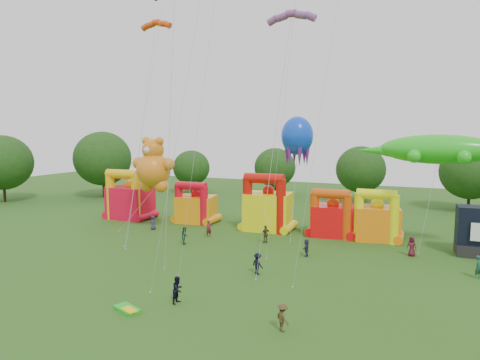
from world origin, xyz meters
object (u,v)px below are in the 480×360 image
at_px(bouncy_castle_2, 267,208).
at_px(gecko_kite, 436,164).
at_px(octopus_kite, 295,175).
at_px(teddy_bear_kite, 148,181).
at_px(spectator_0, 153,223).
at_px(bouncy_castle_0, 129,200).
at_px(spectator_4, 266,234).

height_order(bouncy_castle_2, gecko_kite, gecko_kite).
distance_m(bouncy_castle_2, octopus_kite, 5.27).
height_order(teddy_bear_kite, spectator_0, teddy_bear_kite).
relative_size(bouncy_castle_2, octopus_kite, 0.51).
relative_size(octopus_kite, spectator_0, 8.13).
distance_m(bouncy_castle_0, octopus_kite, 23.55).
distance_m(bouncy_castle_0, bouncy_castle_2, 20.02).
distance_m(teddy_bear_kite, spectator_0, 5.27).
height_order(bouncy_castle_2, octopus_kite, octopus_kite).
bearing_deg(gecko_kite, teddy_bear_kite, -172.97).
xyz_separation_m(teddy_bear_kite, spectator_4, (15.12, 0.02, -5.14)).
xyz_separation_m(bouncy_castle_0, teddy_bear_kite, (6.77, -5.00, 3.47)).
distance_m(teddy_bear_kite, octopus_kite, 17.80).
relative_size(teddy_bear_kite, octopus_kite, 0.82).
bearing_deg(gecko_kite, spectator_4, -166.77).
distance_m(bouncy_castle_0, teddy_bear_kite, 9.11).
bearing_deg(teddy_bear_kite, octopus_kite, 23.49).
height_order(bouncy_castle_0, bouncy_castle_2, bouncy_castle_2).
relative_size(bouncy_castle_2, gecko_kite, 0.49).
relative_size(gecko_kite, spectator_4, 7.55).
height_order(spectator_0, spectator_4, spectator_4).
relative_size(bouncy_castle_0, spectator_0, 4.03).
bearing_deg(teddy_bear_kite, bouncy_castle_2, 23.92).
xyz_separation_m(bouncy_castle_0, octopus_kite, (23.08, 2.09, 4.16)).
xyz_separation_m(gecko_kite, octopus_kite, (-15.30, 3.19, -2.05)).
xyz_separation_m(bouncy_castle_0, spectator_0, (6.99, -4.46, -1.76)).
relative_size(bouncy_castle_2, teddy_bear_kite, 0.62).
distance_m(octopus_kite, spectator_4, 9.24).
xyz_separation_m(bouncy_castle_2, gecko_kite, (18.39, -1.97, 6.15)).
relative_size(teddy_bear_kite, spectator_4, 5.97).
relative_size(teddy_bear_kite, spectator_0, 6.67).
xyz_separation_m(gecko_kite, spectator_4, (-16.50, -3.88, -7.88)).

